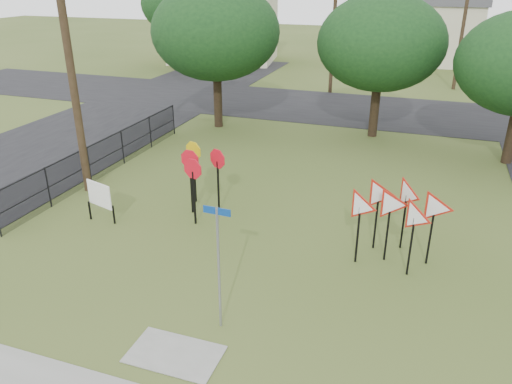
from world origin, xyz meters
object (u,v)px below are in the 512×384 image
yield_sign_cluster (397,206)px  info_board (99,196)px  stop_sign_cluster (199,166)px  street_name_sign (219,261)px

yield_sign_cluster → info_board: (-9.27, -0.75, -0.74)m
yield_sign_cluster → stop_sign_cluster: bearing=171.4°
street_name_sign → stop_sign_cluster: (-3.02, 5.35, -0.05)m
stop_sign_cluster → yield_sign_cluster: stop_sign_cluster is taller
yield_sign_cluster → street_name_sign: bearing=-128.5°
stop_sign_cluster → yield_sign_cluster: bearing=-8.6°
stop_sign_cluster → yield_sign_cluster: size_ratio=0.79×
street_name_sign → stop_sign_cluster: bearing=119.4°
street_name_sign → yield_sign_cluster: street_name_sign is taller
info_board → street_name_sign: bearing=-32.0°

